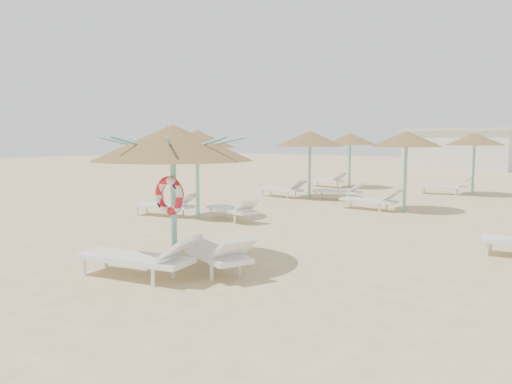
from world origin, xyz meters
The scene contains 6 objects.
ground centered at (0.00, 0.00, 0.00)m, with size 120.00×120.00×0.00m, color #DEC287.
main_palapa centered at (-0.45, 0.08, 2.28)m, with size 2.93×2.93×2.63m.
lounger_main_a centered at (-0.20, -0.88, 0.38)m, with size 2.31×1.16×0.81m.
lounger_main_b centered at (0.45, 0.21, 0.37)m, with size 2.25×1.34×0.78m.
palapa_field centered at (1.46, 10.07, 2.29)m, with size 19.13×14.34×2.70m.
service_hut centered at (-6.00, 35.00, 1.64)m, with size 8.40×4.40×3.25m.
Camera 1 is at (6.49, -6.05, 2.35)m, focal length 35.00 mm.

